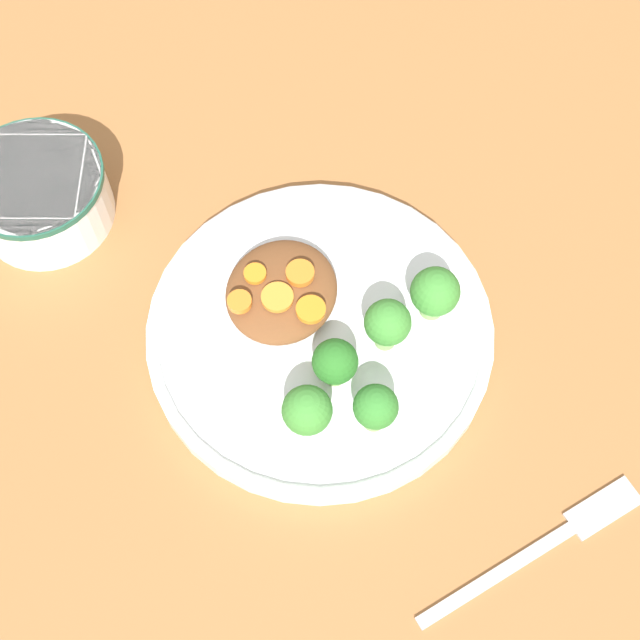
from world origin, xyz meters
TOP-DOWN VIEW (x-y plane):
  - ground_plane at (0.00, 0.00)m, footprint 4.00×4.00m
  - plate at (0.00, 0.00)m, footprint 0.28×0.28m
  - dip_bowl at (-0.02, -0.27)m, footprint 0.12×0.12m
  - stew_mound at (-0.01, -0.04)m, footprint 0.10×0.09m
  - broccoli_floret_0 at (0.08, 0.02)m, footprint 0.04×0.04m
  - broccoli_floret_1 at (-0.01, 0.05)m, footprint 0.04×0.04m
  - broccoli_floret_2 at (0.06, 0.07)m, footprint 0.03×0.03m
  - broccoli_floret_3 at (-0.05, 0.08)m, footprint 0.04×0.04m
  - broccoli_floret_4 at (0.03, 0.03)m, footprint 0.04×0.04m
  - carrot_slice_0 at (0.02, -0.06)m, footprint 0.02×0.02m
  - carrot_slice_1 at (-0.00, -0.04)m, footprint 0.03×0.03m
  - carrot_slice_2 at (-0.03, -0.03)m, footprint 0.02×0.02m
  - carrot_slice_3 at (0.00, -0.01)m, footprint 0.02×0.02m
  - carrot_slice_4 at (-0.01, -0.06)m, footprint 0.02×0.02m
  - fork at (0.09, 0.23)m, footprint 0.17×0.13m

SIDE VIEW (x-z plane):
  - ground_plane at x=0.00m, z-range 0.00..0.00m
  - fork at x=0.09m, z-range 0.00..0.01m
  - plate at x=0.00m, z-range 0.00..0.02m
  - stew_mound at x=-0.01m, z-range 0.02..0.04m
  - dip_bowl at x=-0.02m, z-range 0.00..0.06m
  - broccoli_floret_4 at x=0.03m, z-range 0.02..0.07m
  - carrot_slice_4 at x=-0.01m, z-range 0.04..0.05m
  - carrot_slice_1 at x=0.00m, z-range 0.04..0.05m
  - carrot_slice_3 at x=0.00m, z-range 0.04..0.05m
  - broccoli_floret_2 at x=0.06m, z-range 0.02..0.07m
  - carrot_slice_2 at x=-0.03m, z-range 0.04..0.05m
  - carrot_slice_0 at x=0.02m, z-range 0.04..0.05m
  - broccoli_floret_0 at x=0.08m, z-range 0.02..0.07m
  - broccoli_floret_3 at x=-0.05m, z-range 0.02..0.07m
  - broccoli_floret_1 at x=-0.01m, z-range 0.02..0.08m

